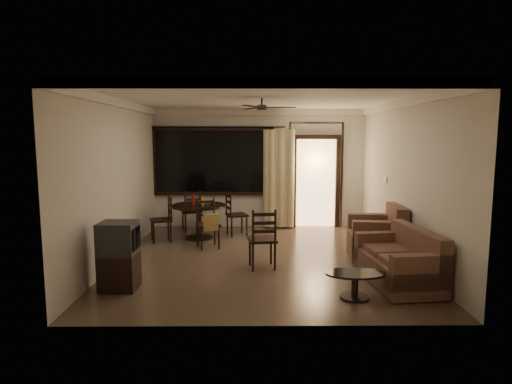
{
  "coord_description": "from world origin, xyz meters",
  "views": [
    {
      "loc": [
        -0.15,
        -7.4,
        2.15
      ],
      "look_at": [
        -0.1,
        0.2,
        1.17
      ],
      "focal_mm": 30.0,
      "sensor_mm": 36.0,
      "label": 1
    }
  ],
  "objects_px": {
    "dining_chair_east": "(236,222)",
    "tv_cabinet": "(119,256)",
    "coffee_table": "(355,281)",
    "side_chair": "(262,250)",
    "dining_chair_west": "(162,228)",
    "dining_chair_south": "(208,232)",
    "sofa": "(401,263)",
    "dining_table": "(199,212)",
    "dining_chair_north": "(192,219)",
    "armchair": "(379,236)"
  },
  "relations": [
    {
      "from": "side_chair",
      "to": "dining_table",
      "type": "bearing_deg",
      "value": -65.96
    },
    {
      "from": "tv_cabinet",
      "to": "armchair",
      "type": "relative_size",
      "value": 0.95
    },
    {
      "from": "dining_table",
      "to": "side_chair",
      "type": "relative_size",
      "value": 1.15
    },
    {
      "from": "dining_table",
      "to": "dining_chair_east",
      "type": "distance_m",
      "value": 0.88
    },
    {
      "from": "tv_cabinet",
      "to": "armchair",
      "type": "xyz_separation_m",
      "value": [
        4.16,
        1.58,
        -0.1
      ]
    },
    {
      "from": "dining_table",
      "to": "side_chair",
      "type": "height_order",
      "value": "side_chair"
    },
    {
      "from": "dining_table",
      "to": "sofa",
      "type": "height_order",
      "value": "dining_table"
    },
    {
      "from": "dining_table",
      "to": "dining_chair_south",
      "type": "xyz_separation_m",
      "value": [
        0.28,
        -0.81,
        -0.27
      ]
    },
    {
      "from": "dining_chair_north",
      "to": "armchair",
      "type": "distance_m",
      "value": 4.3
    },
    {
      "from": "dining_chair_east",
      "to": "coffee_table",
      "type": "relative_size",
      "value": 1.18
    },
    {
      "from": "dining_chair_east",
      "to": "armchair",
      "type": "distance_m",
      "value": 3.17
    },
    {
      "from": "dining_chair_south",
      "to": "dining_chair_north",
      "type": "relative_size",
      "value": 1.0
    },
    {
      "from": "dining_chair_west",
      "to": "dining_chair_east",
      "type": "relative_size",
      "value": 1.0
    },
    {
      "from": "tv_cabinet",
      "to": "coffee_table",
      "type": "relative_size",
      "value": 1.2
    },
    {
      "from": "dining_chair_west",
      "to": "tv_cabinet",
      "type": "distance_m",
      "value": 2.8
    },
    {
      "from": "dining_table",
      "to": "dining_chair_east",
      "type": "bearing_deg",
      "value": 19.24
    },
    {
      "from": "dining_table",
      "to": "tv_cabinet",
      "type": "bearing_deg",
      "value": -103.59
    },
    {
      "from": "sofa",
      "to": "dining_chair_west",
      "type": "bearing_deg",
      "value": 141.2
    },
    {
      "from": "dining_chair_west",
      "to": "dining_chair_south",
      "type": "relative_size",
      "value": 1.0
    },
    {
      "from": "dining_chair_west",
      "to": "coffee_table",
      "type": "bearing_deg",
      "value": 26.39
    },
    {
      "from": "sofa",
      "to": "dining_table",
      "type": "bearing_deg",
      "value": 132.97
    },
    {
      "from": "dining_chair_north",
      "to": "armchair",
      "type": "xyz_separation_m",
      "value": [
        3.67,
        -2.23,
        0.1
      ]
    },
    {
      "from": "dining_chair_west",
      "to": "dining_chair_south",
      "type": "height_order",
      "value": "same"
    },
    {
      "from": "dining_chair_east",
      "to": "tv_cabinet",
      "type": "xyz_separation_m",
      "value": [
        -1.53,
        -3.35,
        0.2
      ]
    },
    {
      "from": "side_chair",
      "to": "tv_cabinet",
      "type": "bearing_deg",
      "value": 17.39
    },
    {
      "from": "dining_chair_east",
      "to": "armchair",
      "type": "xyz_separation_m",
      "value": [
        2.62,
        -1.77,
        0.1
      ]
    },
    {
      "from": "tv_cabinet",
      "to": "sofa",
      "type": "bearing_deg",
      "value": 3.47
    },
    {
      "from": "dining_chair_west",
      "to": "sofa",
      "type": "bearing_deg",
      "value": 37.85
    },
    {
      "from": "dining_chair_south",
      "to": "coffee_table",
      "type": "xyz_separation_m",
      "value": [
        2.23,
        -2.64,
        -0.07
      ]
    },
    {
      "from": "dining_chair_east",
      "to": "sofa",
      "type": "xyz_separation_m",
      "value": [
        2.54,
        -3.17,
        0.04
      ]
    },
    {
      "from": "side_chair",
      "to": "dining_chair_north",
      "type": "bearing_deg",
      "value": -68.89
    },
    {
      "from": "dining_chair_west",
      "to": "dining_chair_north",
      "type": "xyz_separation_m",
      "value": [
        0.47,
        1.02,
        0.0
      ]
    },
    {
      "from": "dining_chair_west",
      "to": "tv_cabinet",
      "type": "relative_size",
      "value": 0.98
    },
    {
      "from": "sofa",
      "to": "armchair",
      "type": "height_order",
      "value": "armchair"
    },
    {
      "from": "coffee_table",
      "to": "side_chair",
      "type": "distance_m",
      "value": 1.81
    },
    {
      "from": "dining_chair_west",
      "to": "tv_cabinet",
      "type": "bearing_deg",
      "value": -19.53
    },
    {
      "from": "dining_chair_north",
      "to": "dining_table",
      "type": "bearing_deg",
      "value": 90.19
    },
    {
      "from": "dining_chair_east",
      "to": "side_chair",
      "type": "height_order",
      "value": "side_chair"
    },
    {
      "from": "sofa",
      "to": "side_chair",
      "type": "relative_size",
      "value": 1.57
    },
    {
      "from": "dining_chair_west",
      "to": "sofa",
      "type": "relative_size",
      "value": 0.6
    },
    {
      "from": "coffee_table",
      "to": "side_chair",
      "type": "xyz_separation_m",
      "value": [
        -1.21,
        1.34,
        0.06
      ]
    },
    {
      "from": "sofa",
      "to": "dining_chair_south",
      "type": "bearing_deg",
      "value": 139.6
    },
    {
      "from": "dining_chair_south",
      "to": "armchair",
      "type": "distance_m",
      "value": 3.2
    },
    {
      "from": "dining_chair_west",
      "to": "dining_chair_south",
      "type": "distance_m",
      "value": 1.15
    },
    {
      "from": "dining_table",
      "to": "dining_chair_east",
      "type": "xyz_separation_m",
      "value": [
        0.79,
        0.28,
        -0.29
      ]
    },
    {
      "from": "dining_chair_west",
      "to": "side_chair",
      "type": "relative_size",
      "value": 0.95
    },
    {
      "from": "dining_chair_north",
      "to": "sofa",
      "type": "bearing_deg",
      "value": 115.31
    },
    {
      "from": "dining_table",
      "to": "coffee_table",
      "type": "height_order",
      "value": "dining_table"
    },
    {
      "from": "coffee_table",
      "to": "side_chair",
      "type": "relative_size",
      "value": 0.8
    },
    {
      "from": "coffee_table",
      "to": "tv_cabinet",
      "type": "bearing_deg",
      "value": 173.4
    }
  ]
}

